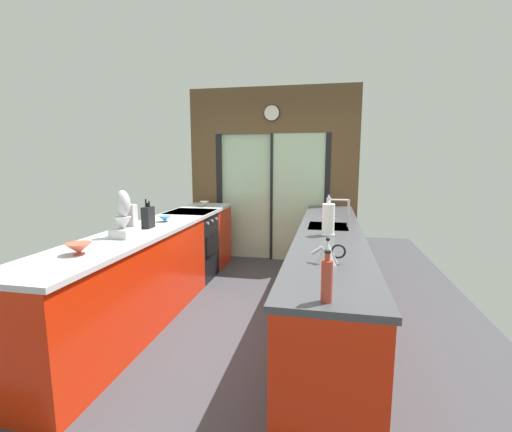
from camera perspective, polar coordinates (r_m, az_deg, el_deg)
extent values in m
cube|color=#38383D|center=(4.20, -1.55, -13.58)|extent=(5.04, 7.60, 0.02)
cube|color=brown|center=(5.69, 2.64, 16.58)|extent=(2.64, 0.08, 0.70)
cube|color=#B2D1AD|center=(5.77, -1.56, 3.05)|extent=(0.80, 0.02, 2.00)
cube|color=#B2D1AD|center=(5.60, 6.76, 2.80)|extent=(0.80, 0.02, 2.00)
cube|color=black|center=(5.87, -5.79, 3.10)|extent=(0.08, 0.10, 2.00)
cube|color=black|center=(5.60, 11.26, 2.69)|extent=(0.08, 0.10, 2.00)
cube|color=black|center=(5.67, 2.54, 2.93)|extent=(0.04, 0.10, 2.00)
cube|color=brown|center=(5.95, -8.10, 3.14)|extent=(0.42, 0.08, 2.00)
cube|color=brown|center=(5.61, 13.82, 2.61)|extent=(0.42, 0.08, 2.00)
cylinder|color=white|center=(5.62, 2.53, 16.15)|extent=(0.22, 0.03, 0.22)
torus|color=black|center=(5.62, 2.53, 16.15)|extent=(0.24, 0.02, 0.24)
cube|color=red|center=(3.56, -19.83, -10.62)|extent=(0.58, 2.55, 0.88)
cube|color=red|center=(5.48, -7.83, -3.29)|extent=(0.58, 0.65, 0.88)
cube|color=#BCBCC1|center=(3.97, -15.52, -1.52)|extent=(0.62, 3.80, 0.04)
cube|color=red|center=(3.66, 11.52, -9.70)|extent=(0.58, 3.80, 0.88)
cube|color=#3D3D42|center=(3.54, 11.75, -2.64)|extent=(0.62, 3.80, 0.04)
cube|color=#B7BABC|center=(3.79, 11.45, -1.94)|extent=(0.40, 0.48, 0.05)
cylinder|color=#B7BABC|center=(3.77, 14.57, 0.46)|extent=(0.02, 0.02, 0.28)
cylinder|color=#B7BABC|center=(3.75, 13.27, 2.50)|extent=(0.18, 0.02, 0.02)
cube|color=black|center=(4.91, -10.25, -4.81)|extent=(0.58, 0.60, 0.88)
cube|color=black|center=(4.80, -6.99, -4.56)|extent=(0.01, 0.48, 0.28)
cube|color=black|center=(4.82, -10.41, 0.56)|extent=(0.58, 0.60, 0.03)
cylinder|color=#B7BABC|center=(4.57, -7.72, -1.18)|extent=(0.02, 0.04, 0.04)
cylinder|color=#B7BABC|center=(4.74, -7.00, -0.80)|extent=(0.02, 0.04, 0.04)
cylinder|color=#B7BABC|center=(4.90, -6.34, -0.45)|extent=(0.02, 0.04, 0.04)
cylinder|color=#BC4C38|center=(2.92, -26.46, -5.45)|extent=(0.08, 0.08, 0.01)
cone|color=#BC4C38|center=(2.91, -26.52, -4.64)|extent=(0.18, 0.18, 0.08)
cylinder|color=teal|center=(4.08, -14.38, -0.84)|extent=(0.07, 0.07, 0.01)
cone|color=teal|center=(4.08, -14.39, -0.39)|extent=(0.15, 0.15, 0.06)
cylinder|color=gray|center=(5.27, -8.22, 1.54)|extent=(0.06, 0.06, 0.01)
cone|color=gray|center=(5.26, -8.23, 1.98)|extent=(0.14, 0.14, 0.07)
cube|color=black|center=(3.75, -16.88, -0.23)|extent=(0.08, 0.14, 0.21)
cylinder|color=black|center=(3.73, -17.23, 1.93)|extent=(0.02, 0.02, 0.09)
cylinder|color=black|center=(3.73, -16.97, 1.63)|extent=(0.02, 0.02, 0.05)
cylinder|color=black|center=(3.72, -16.73, 1.78)|extent=(0.02, 0.02, 0.07)
cube|color=#B7BABC|center=(3.40, -20.19, -2.48)|extent=(0.17, 0.26, 0.08)
cube|color=#B7BABC|center=(3.46, -19.45, 0.12)|extent=(0.10, 0.08, 0.20)
ellipsoid|color=#B7BABC|center=(3.35, -20.52, 1.85)|extent=(0.13, 0.12, 0.24)
cone|color=#B7BABC|center=(3.36, -20.53, -1.24)|extent=(0.15, 0.15, 0.13)
cone|color=#B7BABC|center=(2.44, 11.37, -5.67)|extent=(0.15, 0.15, 0.15)
sphere|color=black|center=(2.42, 11.43, -3.66)|extent=(0.03, 0.03, 0.03)
cylinder|color=#B7BABC|center=(2.44, 9.78, -5.44)|extent=(0.08, 0.02, 0.07)
torus|color=black|center=(2.44, 13.06, -5.55)|extent=(0.10, 0.01, 0.10)
cylinder|color=#B23D2D|center=(1.79, 11.26, -10.22)|extent=(0.06, 0.06, 0.21)
cylinder|color=#B23D2D|center=(1.75, 11.39, -6.41)|extent=(0.03, 0.03, 0.04)
cylinder|color=black|center=(1.74, 11.42, -5.62)|extent=(0.03, 0.03, 0.01)
cylinder|color=silver|center=(4.90, 11.55, 1.88)|extent=(0.06, 0.06, 0.18)
cylinder|color=silver|center=(4.89, 11.59, 3.13)|extent=(0.03, 0.03, 0.04)
cylinder|color=black|center=(4.89, 11.60, 3.42)|extent=(0.03, 0.03, 0.01)
cylinder|color=#B7BABC|center=(3.33, 11.43, -2.92)|extent=(0.13, 0.13, 0.01)
cylinder|color=white|center=(3.30, 11.50, -0.47)|extent=(0.11, 0.11, 0.28)
sphere|color=#B7BABC|center=(3.28, 11.59, 2.17)|extent=(0.03, 0.03, 0.03)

